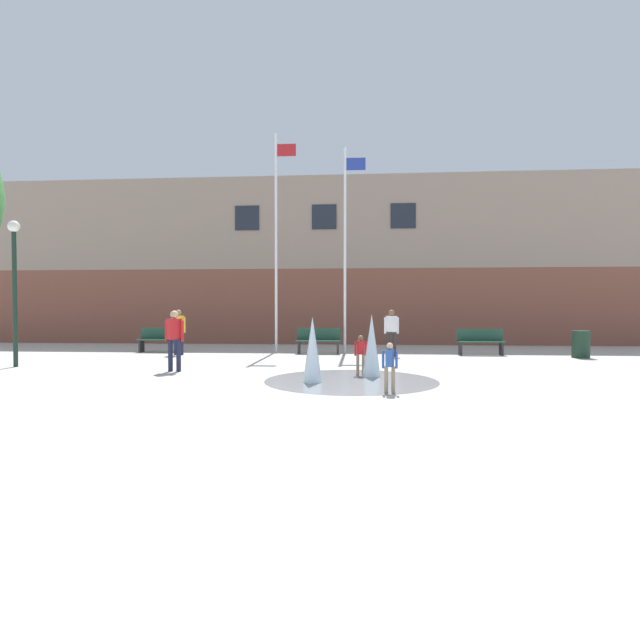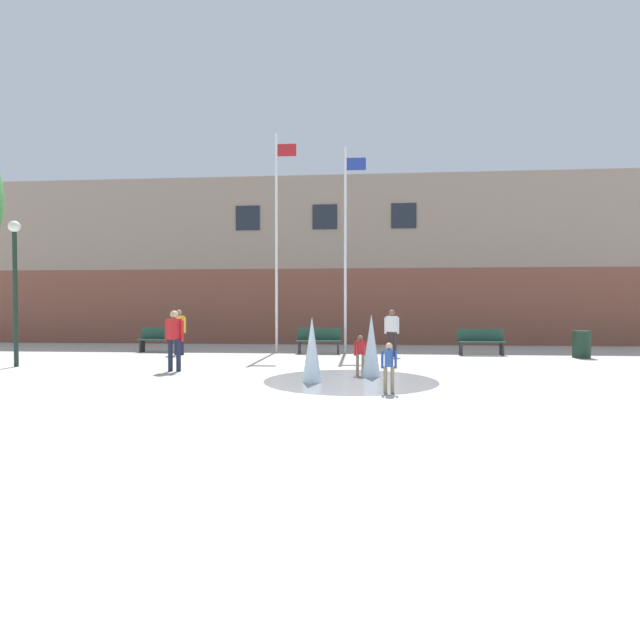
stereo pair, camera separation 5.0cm
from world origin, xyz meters
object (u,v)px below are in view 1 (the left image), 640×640
at_px(teen_by_trashcan, 174,336).
at_px(flagpole_left, 277,237).
at_px(park_bench_under_left_flagpole, 160,339).
at_px(child_in_fountain, 361,352).
at_px(park_bench_under_right_flagpole, 319,340).
at_px(park_bench_near_trashcan, 480,341).
at_px(adult_near_bench, 179,328).
at_px(flagpole_right, 346,244).
at_px(child_running, 390,364).
at_px(adult_watching, 391,329).
at_px(trash_can, 581,344).
at_px(lamp_post_left_lane, 14,272).

distance_m(teen_by_trashcan, flagpole_left, 6.98).
relative_size(park_bench_under_left_flagpole, child_in_fountain, 1.62).
height_order(park_bench_under_right_flagpole, park_bench_near_trashcan, same).
bearing_deg(adult_near_bench, park_bench_under_right_flagpole, -152.57).
relative_size(park_bench_under_right_flagpole, flagpole_right, 0.21).
height_order(teen_by_trashcan, flagpole_left, flagpole_left).
bearing_deg(child_running, adult_watching, -167.56).
relative_size(adult_watching, child_running, 1.61).
height_order(park_bench_under_right_flagpole, child_running, child_running).
bearing_deg(park_bench_under_left_flagpole, flagpole_left, 5.32).
distance_m(adult_near_bench, trash_can, 13.65).
relative_size(park_bench_near_trashcan, lamp_post_left_lane, 0.39).
relative_size(child_in_fountain, lamp_post_left_lane, 0.24).
distance_m(adult_near_bench, flagpole_left, 4.91).
bearing_deg(adult_watching, teen_by_trashcan, 66.59).
bearing_deg(trash_can, child_in_fountain, -146.44).
bearing_deg(park_bench_under_left_flagpole, adult_near_bench, -43.87).
bearing_deg(trash_can, park_bench_under_right_flagpole, 174.74).
bearing_deg(park_bench_under_right_flagpole, child_running, -75.90).
xyz_separation_m(park_bench_near_trashcan, child_running, (-3.65, -8.09, 0.10)).
bearing_deg(park_bench_near_trashcan, park_bench_under_left_flagpole, 178.81).
height_order(park_bench_under_left_flagpole, lamp_post_left_lane, lamp_post_left_lane).
height_order(park_bench_under_left_flagpole, flagpole_left, flagpole_left).
distance_m(park_bench_under_right_flagpole, child_in_fountain, 5.84).
xyz_separation_m(adult_near_bench, trash_can, (13.64, 0.07, -0.48)).
relative_size(adult_near_bench, flagpole_right, 0.21).
distance_m(adult_watching, flagpole_left, 5.55).
bearing_deg(adult_watching, adult_near_bench, 29.95).
relative_size(lamp_post_left_lane, trash_can, 4.55).
bearing_deg(park_bench_under_left_flagpole, park_bench_near_trashcan, -1.19).
distance_m(adult_near_bench, flagpole_right, 6.75).
xyz_separation_m(child_running, flagpole_left, (-3.66, 8.73, 3.73)).
distance_m(flagpole_left, trash_can, 11.18).
xyz_separation_m(park_bench_near_trashcan, teen_by_trashcan, (-9.05, -5.20, 0.45)).
distance_m(park_bench_near_trashcan, child_running, 8.87).
bearing_deg(flagpole_left, adult_watching, -18.75).
bearing_deg(lamp_post_left_lane, child_in_fountain, -5.94).
relative_size(park_bench_near_trashcan, child_in_fountain, 1.62).
distance_m(flagpole_right, lamp_post_left_lane, 10.60).
height_order(adult_watching, flagpole_left, flagpole_left).
bearing_deg(park_bench_under_right_flagpole, park_bench_under_left_flagpole, 178.38).
distance_m(park_bench_near_trashcan, flagpole_right, 5.95).
height_order(park_bench_under_left_flagpole, park_bench_under_right_flagpole, same).
distance_m(park_bench_near_trashcan, lamp_post_left_lane, 14.76).
relative_size(park_bench_under_right_flagpole, park_bench_near_trashcan, 1.00).
distance_m(park_bench_near_trashcan, adult_near_bench, 10.60).
bearing_deg(child_running, teen_by_trashcan, -101.73).
bearing_deg(trash_can, lamp_post_left_lane, -167.25).
distance_m(lamp_post_left_lane, trash_can, 17.52).
bearing_deg(flagpole_right, park_bench_near_trashcan, -7.77).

